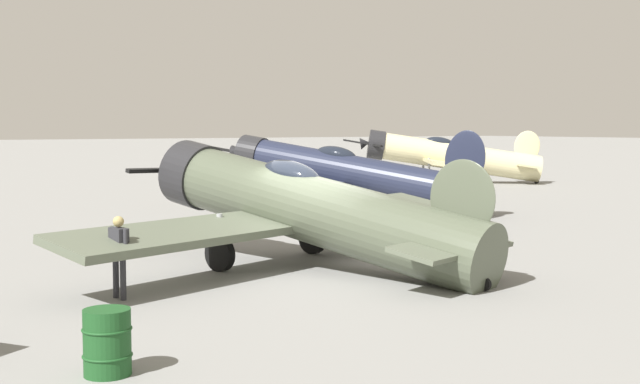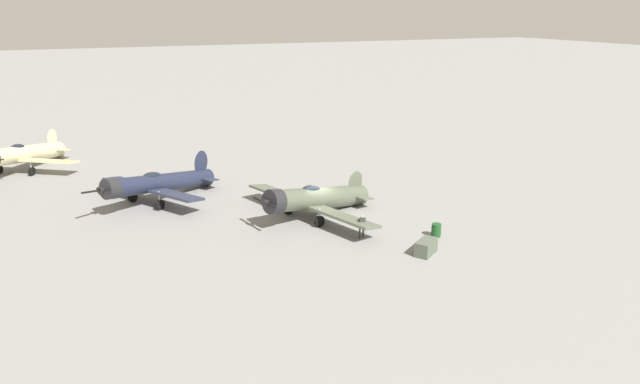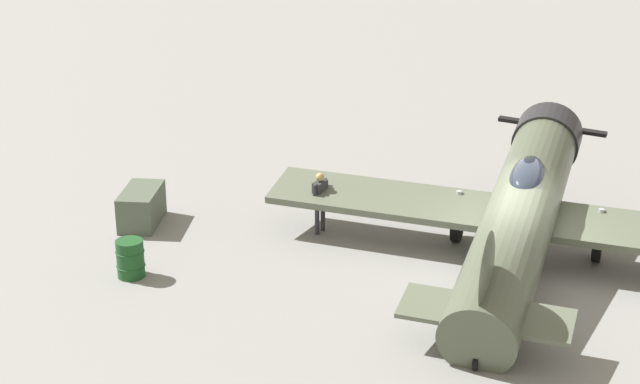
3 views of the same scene
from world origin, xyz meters
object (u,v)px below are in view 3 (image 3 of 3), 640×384
ground_crew_mechanic (320,197)px  equipment_crate (142,207)px  airplane_foreground (522,214)px  fuel_drum (130,259)px

ground_crew_mechanic → equipment_crate: ground_crew_mechanic is taller
ground_crew_mechanic → equipment_crate: (3.95, 2.44, -0.51)m
airplane_foreground → fuel_drum: bearing=112.7°
equipment_crate → ground_crew_mechanic: bearing=-148.4°
airplane_foreground → ground_crew_mechanic: 5.10m
fuel_drum → equipment_crate: bearing=-46.3°
ground_crew_mechanic → equipment_crate: bearing=23.1°
airplane_foreground → ground_crew_mechanic: airplane_foreground is taller
airplane_foreground → ground_crew_mechanic: size_ratio=7.74×
airplane_foreground → equipment_crate: 9.66m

